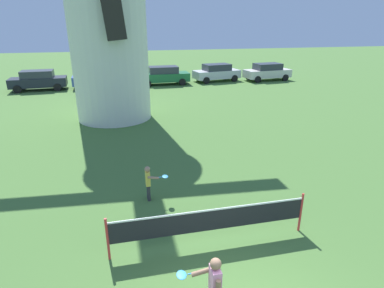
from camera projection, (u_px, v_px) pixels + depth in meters
The scene contains 9 objects.
windmill at pixel (105, 1), 16.16m from camera, with size 9.23×4.76×13.56m.
tennis_net at pixel (211, 220), 7.69m from camera, with size 4.92×0.06×1.10m.
player_near at pixel (214, 286), 5.66m from camera, with size 0.76×0.55×1.37m.
player_far at pixel (149, 181), 9.69m from camera, with size 0.69×0.45×1.12m.
parked_car_black at pixel (38, 80), 25.48m from camera, with size 4.34×2.08×1.56m.
parked_car_blue at pixel (100, 78), 26.51m from camera, with size 4.42×2.03×1.56m.
parked_car_green at pixel (164, 75), 27.78m from camera, with size 4.42×1.92×1.56m.
parked_car_silver at pixel (217, 72), 29.33m from camera, with size 4.44×2.44×1.56m.
parked_car_cream at pixel (267, 72), 29.78m from camera, with size 4.45×2.24×1.56m.
Camera 1 is at (-1.85, -3.91, 5.16)m, focal length 29.85 mm.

